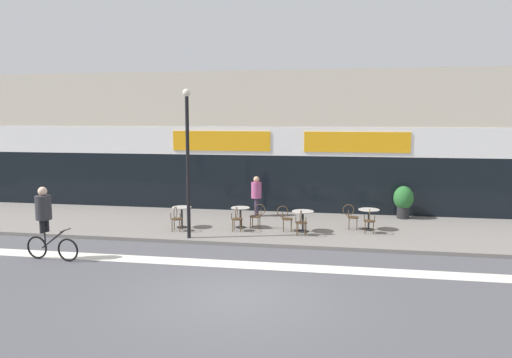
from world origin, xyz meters
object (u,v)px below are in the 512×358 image
cafe_chair_1_side (257,214)px  cafe_chair_2_near (301,221)px  cafe_chair_3_near (369,219)px  bistro_table_3 (369,215)px  bistro_table_1 (240,213)px  planter_pot (403,200)px  cyclist_0 (45,217)px  bistro_table_0 (182,213)px  cafe_chair_1_near (237,217)px  lamp_post (188,153)px  cafe_chair_0_near (176,217)px  cafe_chair_2_side (285,217)px  cafe_chair_3_side (351,215)px  pedestrian_near_end (256,193)px  bistro_table_2 (303,217)px

cafe_chair_1_side → cafe_chair_2_near: same height
cafe_chair_3_near → bistro_table_3: bearing=2.9°
bistro_table_1 → cafe_chair_1_side: (0.63, -0.01, -0.02)m
cafe_chair_2_near → planter_pot: planter_pot is taller
bistro_table_3 → planter_pot: planter_pot is taller
cafe_chair_3_near → cyclist_0: 10.43m
bistro_table_0 → cafe_chair_1_near: (2.12, -0.26, -0.03)m
bistro_table_1 → lamp_post: size_ratio=0.15×
cafe_chair_0_near → cafe_chair_2_side: same height
cafe_chair_1_side → cyclist_0: 7.15m
cafe_chair_0_near → cafe_chair_2_side: (3.78, 0.76, 0.00)m
cafe_chair_3_side → cyclist_0: (-8.78, -5.09, 0.63)m
cafe_chair_1_near → cafe_chair_1_side: (0.62, 0.62, 0.00)m
cafe_chair_1_side → cafe_chair_3_side: (3.35, 0.49, 0.00)m
bistro_table_0 → cafe_chair_1_side: (2.74, 0.36, -0.03)m
bistro_table_3 → bistro_table_0: bearing=-172.8°
bistro_table_3 → cafe_chair_3_side: bearing=179.8°
lamp_post → cafe_chair_0_near: bearing=131.5°
bistro_table_1 → cafe_chair_2_side: size_ratio=0.83×
cafe_chair_1_side → lamp_post: (-2.00, -1.81, 2.35)m
cyclist_0 → bistro_table_3: bearing=33.6°
lamp_post → cyclist_0: bearing=-140.8°
planter_pot → lamp_post: lamp_post is taller
bistro_table_3 → pedestrian_near_end: (-4.41, 1.76, 0.43)m
planter_pot → pedestrian_near_end: size_ratio=0.80×
bistro_table_3 → cafe_chair_0_near: (-6.71, -1.47, -0.02)m
cafe_chair_2_side → cafe_chair_0_near: bearing=-176.2°
bistro_table_1 → bistro_table_2: size_ratio=0.98×
bistro_table_2 → cafe_chair_1_near: bearing=-170.1°
cafe_chair_2_side → lamp_post: (-3.05, -1.58, 2.35)m
bistro_table_3 → bistro_table_2: bearing=-163.1°
cafe_chair_3_near → cafe_chair_3_side: (-0.62, 0.63, 0.00)m
bistro_table_2 → lamp_post: (-3.68, -1.59, 2.33)m
cafe_chair_1_side → planter_pot: 6.11m
planter_pot → cyclist_0: size_ratio=0.60×
cafe_chair_2_near → planter_pot: bearing=-42.7°
cyclist_0 → planter_pot: bearing=39.5°
cafe_chair_1_side → cyclist_0: cyclist_0 is taller
pedestrian_near_end → cyclist_0: bearing=50.7°
cafe_chair_2_side → cafe_chair_1_near: bearing=-174.3°
bistro_table_1 → cafe_chair_1_near: 0.63m
bistro_table_0 → cafe_chair_2_near: (4.41, -0.48, -0.03)m
cafe_chair_3_near → cyclist_0: size_ratio=0.42×
bistro_table_0 → planter_pot: (8.16, 3.17, 0.18)m
cafe_chair_2_near → cyclist_0: cyclist_0 is taller
bistro_table_0 → cafe_chair_0_near: cafe_chair_0_near is taller
cafe_chair_2_near → pedestrian_near_end: pedestrian_near_end is taller
bistro_table_3 → cyclist_0: bearing=-151.6°
lamp_post → cafe_chair_3_near: bearing=15.6°
bistro_table_0 → cafe_chair_2_side: 3.79m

